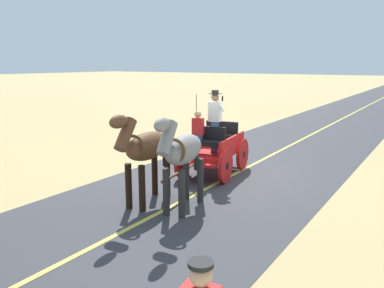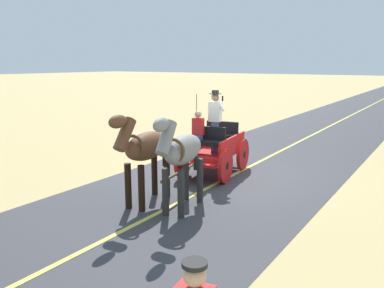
% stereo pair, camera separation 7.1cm
% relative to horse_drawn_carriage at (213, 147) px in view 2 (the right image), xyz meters
% --- Properties ---
extents(ground_plane, '(200.00, 200.00, 0.00)m').
position_rel_horse_drawn_carriage_xyz_m(ground_plane, '(-0.57, -0.25, -0.82)').
color(ground_plane, tan).
extents(road_surface, '(5.87, 160.00, 0.01)m').
position_rel_horse_drawn_carriage_xyz_m(road_surface, '(-0.57, -0.25, -0.81)').
color(road_surface, '#38383D').
rests_on(road_surface, ground).
extents(road_centre_stripe, '(0.12, 160.00, 0.00)m').
position_rel_horse_drawn_carriage_xyz_m(road_centre_stripe, '(-0.57, -0.25, -0.81)').
color(road_centre_stripe, '#DBCC4C').
rests_on(road_centre_stripe, road_surface).
extents(horse_drawn_carriage, '(1.74, 4.51, 2.50)m').
position_rel_horse_drawn_carriage_xyz_m(horse_drawn_carriage, '(0.00, 0.00, 0.00)').
color(horse_drawn_carriage, red).
rests_on(horse_drawn_carriage, ground).
extents(horse_near_side, '(0.83, 2.15, 2.21)m').
position_rel_horse_drawn_carriage_xyz_m(horse_near_side, '(-0.88, 2.93, 0.51)').
color(horse_near_side, gray).
rests_on(horse_near_side, ground).
extents(horse_off_side, '(0.70, 2.14, 2.21)m').
position_rel_horse_drawn_carriage_xyz_m(horse_off_side, '(0.04, 3.06, 0.51)').
color(horse_off_side, brown).
rests_on(horse_off_side, ground).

